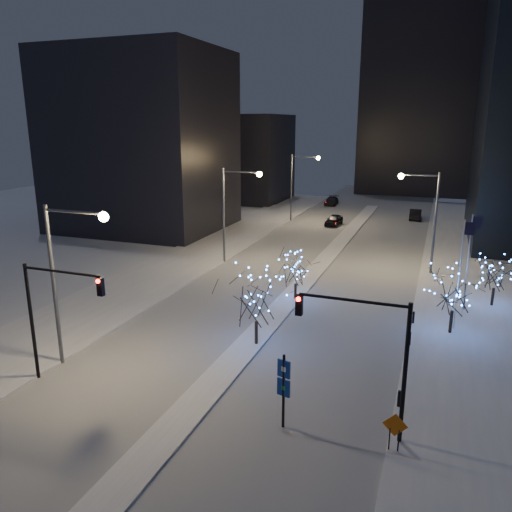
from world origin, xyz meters
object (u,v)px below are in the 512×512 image
at_px(car_near, 334,220).
at_px(holiday_tree_median_far, 296,269).
at_px(street_lamp_w_mid, 233,203).
at_px(holiday_tree_plaza_near, 454,291).
at_px(traffic_signal_east, 371,345).
at_px(construction_sign, 395,428).
at_px(wayfinding_sign, 284,383).
at_px(traffic_signal_west, 51,305).
at_px(street_lamp_w_near, 66,265).
at_px(street_lamp_w_far, 298,178).
at_px(car_mid, 415,214).
at_px(holiday_tree_median_near, 256,298).
at_px(car_far, 332,201).
at_px(street_lamp_east, 426,209).
at_px(holiday_tree_plaza_far, 496,273).

distance_m(car_near, holiday_tree_median_far, 32.89).
height_order(street_lamp_w_mid, car_near, street_lamp_w_mid).
bearing_deg(holiday_tree_plaza_near, traffic_signal_east, -105.11).
bearing_deg(construction_sign, wayfinding_sign, 178.77).
height_order(traffic_signal_west, traffic_signal_east, same).
distance_m(street_lamp_w_near, street_lamp_w_far, 50.00).
distance_m(traffic_signal_east, car_mid, 58.88).
xyz_separation_m(street_lamp_w_far, construction_sign, (19.24, -51.83, -5.23)).
relative_size(street_lamp_w_mid, street_lamp_w_far, 1.00).
distance_m(street_lamp_w_mid, holiday_tree_median_near, 20.88).
distance_m(holiday_tree_median_near, wayfinding_sign, 9.49).
distance_m(street_lamp_w_mid, car_far, 42.49).
relative_size(car_mid, wayfinding_sign, 1.27).
xyz_separation_m(traffic_signal_east, holiday_tree_plaza_near, (3.82, 14.15, -1.49)).
distance_m(street_lamp_w_near, traffic_signal_east, 17.99).
distance_m(car_near, construction_sign, 52.30).
xyz_separation_m(street_lamp_w_far, street_lamp_east, (19.02, -22.00, -0.05)).
xyz_separation_m(street_lamp_w_mid, wayfinding_sign, (13.94, -26.67, -4.11)).
distance_m(holiday_tree_plaza_near, holiday_tree_plaza_far, 7.75).
height_order(street_lamp_east, car_far, street_lamp_east).
bearing_deg(holiday_tree_median_far, holiday_tree_median_near, -90.00).
xyz_separation_m(car_mid, construction_sign, (2.46, -59.56, 0.45)).
height_order(street_lamp_w_near, car_mid, street_lamp_w_near).
xyz_separation_m(holiday_tree_median_far, construction_sign, (9.80, -17.93, -1.46)).
bearing_deg(wayfinding_sign, construction_sign, 13.40).
height_order(street_lamp_w_near, street_lamp_east, same).
distance_m(street_lamp_east, traffic_signal_west, 35.30).
bearing_deg(street_lamp_w_far, holiday_tree_median_near, -77.72).
xyz_separation_m(street_lamp_east, holiday_tree_plaza_far, (5.89, -7.82, -3.58)).
height_order(car_far, wayfinding_sign, wayfinding_sign).
xyz_separation_m(car_near, car_mid, (10.88, 8.99, 0.03)).
relative_size(street_lamp_w_near, holiday_tree_plaza_far, 2.32).
distance_m(holiday_tree_plaza_far, wayfinding_sign, 24.46).
bearing_deg(holiday_tree_median_far, car_near, 96.19).
height_order(traffic_signal_east, car_far, traffic_signal_east).
relative_size(traffic_signal_west, car_mid, 1.41).
distance_m(street_lamp_w_near, wayfinding_sign, 14.63).
bearing_deg(car_mid, street_lamp_w_mid, 60.78).
distance_m(car_far, holiday_tree_plaza_far, 52.40).
distance_m(car_near, car_mid, 14.11).
bearing_deg(street_lamp_east, car_near, 122.32).
distance_m(street_lamp_w_near, construction_sign, 20.02).
relative_size(car_near, wayfinding_sign, 1.19).
height_order(traffic_signal_west, holiday_tree_median_near, traffic_signal_west).
bearing_deg(street_lamp_w_mid, holiday_tree_plaza_near, -28.65).
xyz_separation_m(car_near, holiday_tree_median_far, (3.54, -32.64, 1.94)).
bearing_deg(car_far, street_lamp_w_mid, -94.66).
distance_m(street_lamp_w_mid, traffic_signal_east, 31.60).
relative_size(car_mid, holiday_tree_median_far, 1.19).
distance_m(car_far, construction_sign, 71.12).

